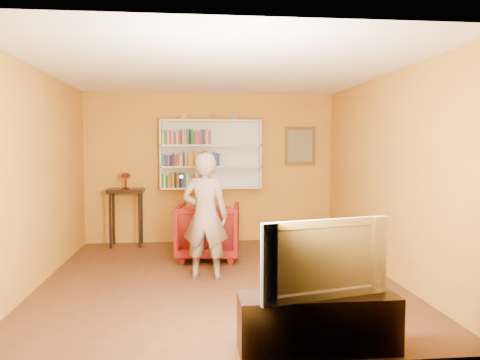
% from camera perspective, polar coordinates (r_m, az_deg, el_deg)
% --- Properties ---
extents(room_shell, '(5.30, 5.80, 2.88)m').
position_cam_1_polar(room_shell, '(6.07, -2.63, -2.71)').
color(room_shell, '#452616').
rests_on(room_shell, ground).
extents(bookshelf, '(1.80, 0.29, 1.23)m').
position_cam_1_polar(bookshelf, '(8.44, -3.59, 3.11)').
color(bookshelf, silver).
rests_on(bookshelf, room_shell).
extents(books_row_lower, '(0.80, 0.19, 0.27)m').
position_cam_1_polar(books_row_lower, '(8.35, -6.73, -0.10)').
color(books_row_lower, '#16651E').
rests_on(books_row_lower, bookshelf).
extents(books_row_middle, '(1.01, 0.19, 0.27)m').
position_cam_1_polar(books_row_middle, '(8.33, -5.89, 2.48)').
color(books_row_middle, '#226A7C').
rests_on(books_row_middle, bookshelf).
extents(books_row_upper, '(0.86, 0.19, 0.27)m').
position_cam_1_polar(books_row_upper, '(8.33, -6.51, 5.13)').
color(books_row_upper, gold).
rests_on(books_row_upper, bookshelf).
extents(ornament_left, '(0.09, 0.09, 0.12)m').
position_cam_1_polar(ornament_left, '(8.39, -6.89, 7.73)').
color(ornament_left, '#CD6F3A').
rests_on(ornament_left, bookshelf).
extents(ornament_centre, '(0.07, 0.07, 0.10)m').
position_cam_1_polar(ornament_centre, '(8.40, -3.23, 7.68)').
color(ornament_centre, '#90303D').
rests_on(ornament_centre, bookshelf).
extents(ornament_right, '(0.08, 0.08, 0.11)m').
position_cam_1_polar(ornament_right, '(8.43, -0.73, 7.71)').
color(ornament_right, slate).
rests_on(ornament_right, bookshelf).
extents(framed_painting, '(0.55, 0.05, 0.70)m').
position_cam_1_polar(framed_painting, '(8.71, 7.33, 4.14)').
color(framed_painting, brown).
rests_on(framed_painting, room_shell).
extents(console_table, '(0.61, 0.47, 1.01)m').
position_cam_1_polar(console_table, '(8.40, -13.73, -2.22)').
color(console_table, black).
rests_on(console_table, ground).
extents(ruby_lustre, '(0.17, 0.17, 0.28)m').
position_cam_1_polar(ruby_lustre, '(8.37, -13.77, 0.34)').
color(ruby_lustre, maroon).
rests_on(ruby_lustre, console_table).
extents(armchair, '(1.04, 1.07, 0.87)m').
position_cam_1_polar(armchair, '(7.28, -3.88, -6.20)').
color(armchair, '#4E0508').
rests_on(armchair, ground).
extents(person, '(0.68, 0.52, 1.66)m').
position_cam_1_polar(person, '(6.16, -4.26, -4.37)').
color(person, '#6E5F50').
rests_on(person, ground).
extents(game_remote, '(0.04, 0.15, 0.04)m').
position_cam_1_polar(game_remote, '(5.72, -7.17, 0.43)').
color(game_remote, white).
rests_on(game_remote, person).
extents(tv_cabinet, '(1.35, 0.40, 0.48)m').
position_cam_1_polar(tv_cabinet, '(4.19, 9.50, -16.79)').
color(tv_cabinet, black).
rests_on(tv_cabinet, ground).
extents(television, '(1.15, 0.44, 0.66)m').
position_cam_1_polar(television, '(4.02, 9.59, -9.17)').
color(television, black).
rests_on(television, tv_cabinet).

